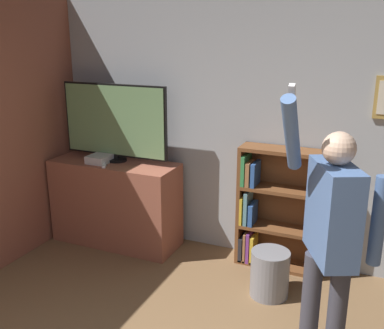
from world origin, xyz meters
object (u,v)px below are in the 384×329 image
Objects in this scene: bookshelf at (275,209)px; waste_bin at (270,273)px; game_console at (99,159)px; television at (115,122)px; person at (331,230)px.

bookshelf reaches higher than waste_bin.
game_console is 0.19× the size of bookshelf.
television is 5.32× the size of game_console.
person is (0.66, -1.30, 0.45)m from bookshelf.
television is at bearing 46.51° from game_console.
television is 2.22m from waste_bin.
bookshelf is 1.53m from person.
television reaches higher than bookshelf.
person reaches higher than television.
game_console is 0.54× the size of waste_bin.
game_console is at bearing -171.31° from bookshelf.
game_console is 0.12× the size of person.
television reaches higher than waste_bin.
person reaches higher than game_console.
game_console is 1.92m from bookshelf.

